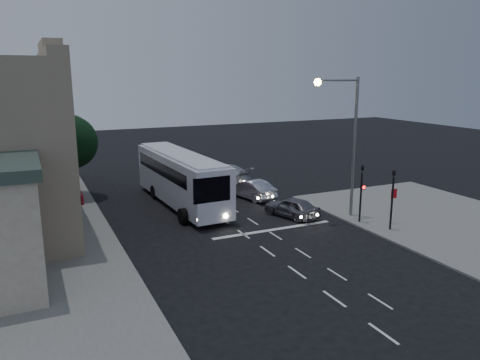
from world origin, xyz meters
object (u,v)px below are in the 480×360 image
car_sedan_b (223,174)px  tour_bus (181,177)px  traffic_signal_main (362,187)px  car_sedan_a (251,189)px  regulatory_sign (393,200)px  car_suv (292,207)px  traffic_signal_side (393,192)px  street_tree (70,140)px  car_sedan_c (199,165)px  streetlight (347,132)px

car_sedan_b → tour_bus: bearing=24.1°
car_sedan_b → traffic_signal_main: (3.39, -14.26, 1.61)m
car_sedan_a → car_sedan_b: bearing=-104.4°
regulatory_sign → car_sedan_b: bearing=108.4°
car_suv → traffic_signal_side: (3.90, -5.00, 1.74)m
traffic_signal_side → street_tree: street_tree is taller
car_suv → traffic_signal_main: bearing=118.5°
car_sedan_a → traffic_signal_main: size_ratio=1.08×
car_sedan_a → car_sedan_c: bearing=-101.9°
car_suv → regulatory_sign: 6.41m
car_suv → regulatory_sign: (4.90, -4.04, 0.92)m
traffic_signal_side → street_tree: size_ratio=0.66×
car_sedan_a → tour_bus: bearing=-17.9°
streetlight → car_sedan_a: bearing=115.2°
car_suv → streetlight: bearing=133.3°
car_sedan_a → traffic_signal_side: traffic_signal_side is taller
car_suv → street_tree: bearing=-59.8°
traffic_signal_main → regulatory_sign: size_ratio=1.86×
traffic_signal_main → regulatory_sign: (1.70, -1.01, -0.82)m
traffic_signal_main → street_tree: 21.38m
street_tree → traffic_signal_side: bearing=-44.5°
traffic_signal_side → streetlight: streetlight is taller
car_suv → car_sedan_c: bearing=-106.4°
car_sedan_b → streetlight: 14.11m
car_sedan_b → regulatory_sign: size_ratio=2.53×
car_sedan_b → traffic_signal_side: bearing=84.6°
car_sedan_c → streetlight: (3.45, -18.10, 5.05)m
car_suv → car_sedan_a: car_sedan_a is taller
street_tree → car_suv: bearing=-41.7°
car_sedan_b → streetlight: streetlight is taller
tour_bus → street_tree: 8.99m
streetlight → street_tree: size_ratio=1.45×
car_sedan_c → street_tree: 13.74m
traffic_signal_main → traffic_signal_side: size_ratio=1.00×
traffic_signal_main → car_sedan_c: bearing=100.8°
tour_bus → car_sedan_b: bearing=40.9°
tour_bus → regulatory_sign: bearing=-45.8°
car_suv → traffic_signal_side: bearing=109.8°
traffic_signal_main → street_tree: size_ratio=0.66×
car_sedan_a → street_tree: street_tree is taller
traffic_signal_main → streetlight: 3.61m
car_sedan_c → traffic_signal_main: traffic_signal_main is taller
car_sedan_a → traffic_signal_main: traffic_signal_main is taller
car_suv → traffic_signal_main: 4.73m
car_sedan_c → car_suv: bearing=94.4°
tour_bus → regulatory_sign: 14.60m
car_sedan_c → street_tree: street_tree is taller
traffic_signal_main → tour_bus: bearing=135.1°
traffic_signal_side → car_sedan_a: bearing=112.2°
traffic_signal_main → streetlight: (-0.26, 1.42, 3.31)m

